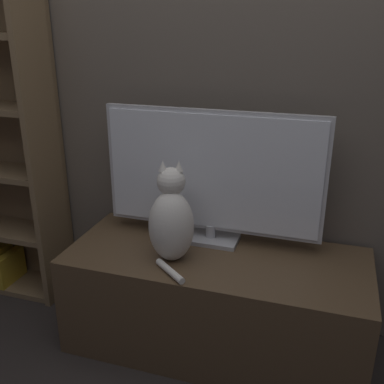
{
  "coord_description": "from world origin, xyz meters",
  "views": [
    {
      "loc": [
        0.43,
        -0.78,
        1.44
      ],
      "look_at": [
        -0.12,
        0.92,
        0.75
      ],
      "focal_mm": 42.0,
      "sensor_mm": 36.0,
      "label": 1
    }
  ],
  "objects": [
    {
      "name": "cat",
      "position": [
        -0.18,
        0.82,
        0.65
      ],
      "size": [
        0.23,
        0.3,
        0.43
      ],
      "rotation": [
        0.0,
        0.0,
        0.29
      ],
      "color": "silver",
      "rests_on": "tv_stand"
    },
    {
      "name": "tv",
      "position": [
        -0.06,
        1.03,
        0.79
      ],
      "size": [
        0.99,
        0.15,
        0.61
      ],
      "color": "#B7B7BC",
      "rests_on": "tv_stand"
    },
    {
      "name": "tv_stand",
      "position": [
        0.0,
        0.9,
        0.24
      ],
      "size": [
        1.32,
        0.55,
        0.47
      ],
      "color": "brown",
      "rests_on": "ground_plane"
    },
    {
      "name": "bookshelf",
      "position": [
        -1.22,
        1.09,
        0.79
      ],
      "size": [
        0.6,
        0.28,
        1.72
      ],
      "color": "brown",
      "rests_on": "ground_plane"
    },
    {
      "name": "wall_back",
      "position": [
        0.0,
        1.22,
        1.3
      ],
      "size": [
        4.8,
        0.05,
        2.6
      ],
      "color": "#60564C",
      "rests_on": "ground_plane"
    }
  ]
}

